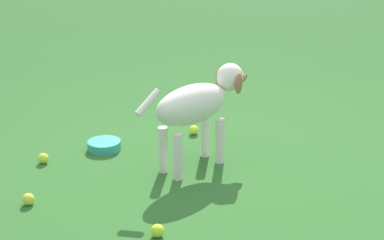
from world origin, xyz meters
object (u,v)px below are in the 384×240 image
(tennis_ball_0, at_px, (158,231))
(tennis_ball_2, at_px, (28,199))
(dog, at_px, (198,104))
(tennis_ball_1, at_px, (194,130))
(tennis_ball_3, at_px, (43,158))
(water_bowl, at_px, (104,145))

(tennis_ball_0, bearing_deg, tennis_ball_2, 156.39)
(dog, xyz_separation_m, tennis_ball_1, (-0.03, 0.50, -0.36))
(tennis_ball_3, bearing_deg, water_bowl, 32.13)
(water_bowl, bearing_deg, tennis_ball_0, -68.40)
(tennis_ball_2, distance_m, water_bowl, 0.81)
(tennis_ball_3, bearing_deg, tennis_ball_1, 27.82)
(tennis_ball_2, bearing_deg, dog, 29.90)
(tennis_ball_1, bearing_deg, tennis_ball_2, -130.67)
(dog, xyz_separation_m, water_bowl, (-0.62, 0.23, -0.37))
(dog, distance_m, tennis_ball_0, 0.94)
(water_bowl, bearing_deg, tennis_ball_1, 25.09)
(tennis_ball_0, bearing_deg, tennis_ball_3, 132.27)
(tennis_ball_2, bearing_deg, water_bowl, 68.57)
(water_bowl, bearing_deg, tennis_ball_2, -111.43)
(tennis_ball_2, bearing_deg, tennis_ball_3, 95.66)
(tennis_ball_0, height_order, tennis_ball_2, same)
(tennis_ball_0, height_order, tennis_ball_3, same)
(tennis_ball_2, relative_size, water_bowl, 0.30)
(dog, distance_m, tennis_ball_3, 1.04)
(tennis_ball_1, bearing_deg, dog, -86.42)
(tennis_ball_3, bearing_deg, dog, -0.48)
(dog, height_order, water_bowl, dog)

